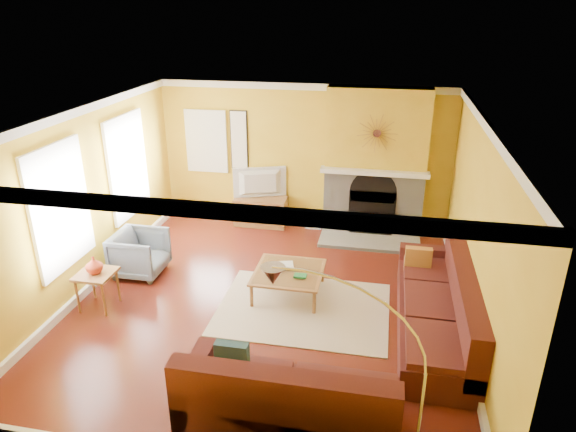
% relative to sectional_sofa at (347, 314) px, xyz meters
% --- Properties ---
extents(floor, '(5.50, 6.00, 0.02)m').
position_rel_sectional_sofa_xyz_m(floor, '(-1.20, 0.80, -0.46)').
color(floor, maroon).
rests_on(floor, ground).
extents(ceiling, '(5.50, 6.00, 0.02)m').
position_rel_sectional_sofa_xyz_m(ceiling, '(-1.20, 0.80, 2.26)').
color(ceiling, white).
rests_on(ceiling, ground).
extents(wall_back, '(5.50, 0.02, 2.70)m').
position_rel_sectional_sofa_xyz_m(wall_back, '(-1.20, 3.81, 0.90)').
color(wall_back, gold).
rests_on(wall_back, ground).
extents(wall_front, '(5.50, 0.02, 2.70)m').
position_rel_sectional_sofa_xyz_m(wall_front, '(-1.20, -2.21, 0.90)').
color(wall_front, gold).
rests_on(wall_front, ground).
extents(wall_left, '(0.02, 6.00, 2.70)m').
position_rel_sectional_sofa_xyz_m(wall_left, '(-3.96, 0.80, 0.90)').
color(wall_left, gold).
rests_on(wall_left, ground).
extents(wall_right, '(0.02, 6.00, 2.70)m').
position_rel_sectional_sofa_xyz_m(wall_right, '(1.56, 0.80, 0.90)').
color(wall_right, gold).
rests_on(wall_right, ground).
extents(baseboard, '(5.50, 6.00, 0.12)m').
position_rel_sectional_sofa_xyz_m(baseboard, '(-1.20, 0.80, -0.39)').
color(baseboard, white).
rests_on(baseboard, floor).
extents(crown_molding, '(5.50, 6.00, 0.12)m').
position_rel_sectional_sofa_xyz_m(crown_molding, '(-1.20, 0.80, 2.19)').
color(crown_molding, white).
rests_on(crown_molding, ceiling).
extents(window_left_near, '(0.06, 1.22, 1.72)m').
position_rel_sectional_sofa_xyz_m(window_left_near, '(-3.92, 2.10, 1.05)').
color(window_left_near, white).
rests_on(window_left_near, wall_left).
extents(window_left_far, '(0.06, 1.22, 1.72)m').
position_rel_sectional_sofa_xyz_m(window_left_far, '(-3.92, 0.20, 1.05)').
color(window_left_far, white).
rests_on(window_left_far, wall_left).
extents(window_back, '(0.82, 0.06, 1.22)m').
position_rel_sectional_sofa_xyz_m(window_back, '(-3.10, 3.76, 1.10)').
color(window_back, white).
rests_on(window_back, wall_back).
extents(wall_art, '(0.34, 0.04, 1.14)m').
position_rel_sectional_sofa_xyz_m(wall_art, '(-2.45, 3.77, 1.15)').
color(wall_art, white).
rests_on(wall_art, wall_back).
extents(fireplace, '(1.80, 0.40, 2.70)m').
position_rel_sectional_sofa_xyz_m(fireplace, '(0.15, 3.60, 0.90)').
color(fireplace, '#9B9892').
rests_on(fireplace, floor).
extents(mantel, '(1.92, 0.22, 0.08)m').
position_rel_sectional_sofa_xyz_m(mantel, '(0.15, 3.36, 0.80)').
color(mantel, white).
rests_on(mantel, fireplace).
extents(hearth, '(1.80, 0.70, 0.06)m').
position_rel_sectional_sofa_xyz_m(hearth, '(0.15, 3.05, -0.42)').
color(hearth, '#9B9892').
rests_on(hearth, floor).
extents(sunburst, '(0.70, 0.04, 0.70)m').
position_rel_sectional_sofa_xyz_m(sunburst, '(0.15, 3.37, 1.50)').
color(sunburst, olive).
rests_on(sunburst, fireplace).
extents(rug, '(2.40, 1.80, 0.02)m').
position_rel_sectional_sofa_xyz_m(rug, '(-0.66, 0.69, -0.44)').
color(rug, beige).
rests_on(rug, floor).
extents(sectional_sofa, '(3.11, 3.80, 0.90)m').
position_rel_sectional_sofa_xyz_m(sectional_sofa, '(0.00, 0.00, 0.00)').
color(sectional_sofa, '#4B1B18').
rests_on(sectional_sofa, floor).
extents(coffee_table, '(1.00, 1.00, 0.40)m').
position_rel_sectional_sofa_xyz_m(coffee_table, '(-0.95, 1.05, -0.25)').
color(coffee_table, white).
rests_on(coffee_table, floor).
extents(media_console, '(1.00, 0.45, 0.55)m').
position_rel_sectional_sofa_xyz_m(media_console, '(-1.98, 3.50, -0.17)').
color(media_console, olive).
rests_on(media_console, floor).
extents(tv, '(1.01, 0.48, 0.59)m').
position_rel_sectional_sofa_xyz_m(tv, '(-1.98, 3.50, 0.39)').
color(tv, black).
rests_on(tv, media_console).
extents(subwoofer, '(0.30, 0.30, 0.30)m').
position_rel_sectional_sofa_xyz_m(subwoofer, '(-0.95, 3.61, -0.30)').
color(subwoofer, white).
rests_on(subwoofer, floor).
extents(armchair, '(0.78, 0.76, 0.71)m').
position_rel_sectional_sofa_xyz_m(armchair, '(-3.39, 1.22, -0.10)').
color(armchair, slate).
rests_on(armchair, floor).
extents(side_table, '(0.50, 0.50, 0.55)m').
position_rel_sectional_sofa_xyz_m(side_table, '(-3.53, 0.19, -0.17)').
color(side_table, olive).
rests_on(side_table, floor).
extents(vase, '(0.24, 0.24, 0.25)m').
position_rel_sectional_sofa_xyz_m(vase, '(-3.53, 0.19, 0.22)').
color(vase, red).
rests_on(vase, side_table).
extents(book, '(0.26, 0.31, 0.03)m').
position_rel_sectional_sofa_xyz_m(book, '(-1.10, 1.15, -0.04)').
color(book, white).
rests_on(book, coffee_table).
extents(arc_lamp, '(1.35, 0.36, 2.12)m').
position_rel_sectional_sofa_xyz_m(arc_lamp, '(0.20, -2.00, 0.61)').
color(arc_lamp, silver).
rests_on(arc_lamp, floor).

